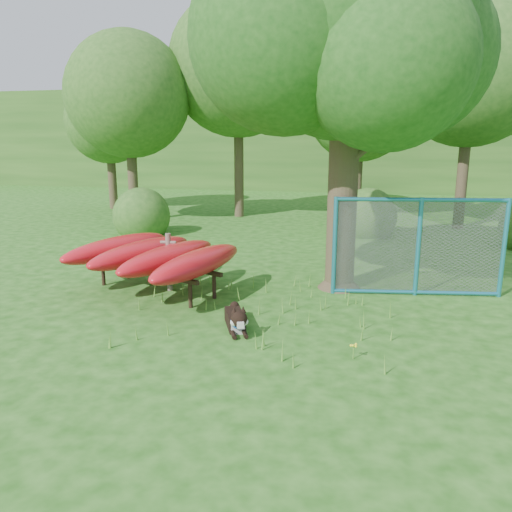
% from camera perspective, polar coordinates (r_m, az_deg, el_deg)
% --- Properties ---
extents(ground, '(80.00, 80.00, 0.00)m').
position_cam_1_polar(ground, '(7.84, -3.46, -9.02)').
color(ground, '#1A5210').
rests_on(ground, ground).
extents(oak_tree, '(5.55, 4.88, 7.28)m').
position_cam_1_polar(oak_tree, '(10.15, 10.27, 23.74)').
color(oak_tree, '#3C3020').
rests_on(oak_tree, ground).
extents(wooden_post, '(0.32, 0.12, 1.16)m').
position_cam_1_polar(wooden_post, '(10.05, -9.92, -0.52)').
color(wooden_post, brown).
rests_on(wooden_post, ground).
extents(kayak_rack, '(3.49, 3.77, 0.98)m').
position_cam_1_polar(kayak_rack, '(9.99, -11.46, 0.13)').
color(kayak_rack, black).
rests_on(kayak_rack, ground).
extents(husky_dog, '(0.61, 1.07, 0.50)m').
position_cam_1_polar(husky_dog, '(7.96, -2.25, -7.29)').
color(husky_dog, black).
rests_on(husky_dog, ground).
extents(fence_section, '(3.23, 0.59, 3.17)m').
position_cam_1_polar(fence_section, '(10.02, 18.05, 0.97)').
color(fence_section, teal).
rests_on(fence_section, ground).
extents(wildflower_clump, '(0.10, 0.09, 0.22)m').
position_cam_1_polar(wildflower_clump, '(7.09, 11.11, -10.13)').
color(wildflower_clump, '#5B9831').
rests_on(wildflower_clump, ground).
extents(bg_tree_a, '(4.40, 4.40, 6.70)m').
position_cam_1_polar(bg_tree_a, '(19.07, -14.40, 17.34)').
color(bg_tree_a, '#3C3020').
rests_on(bg_tree_a, ground).
extents(bg_tree_b, '(5.20, 5.20, 8.22)m').
position_cam_1_polar(bg_tree_b, '(19.81, -2.06, 20.83)').
color(bg_tree_b, '#3C3020').
rests_on(bg_tree_b, ground).
extents(bg_tree_c, '(4.00, 4.00, 6.12)m').
position_cam_1_polar(bg_tree_c, '(19.99, 11.86, 16.17)').
color(bg_tree_c, '#3C3020').
rests_on(bg_tree_c, ground).
extents(bg_tree_d, '(4.80, 4.80, 7.50)m').
position_cam_1_polar(bg_tree_d, '(18.31, 23.46, 18.79)').
color(bg_tree_d, '#3C3020').
rests_on(bg_tree_d, ground).
extents(bg_tree_f, '(3.60, 3.60, 5.55)m').
position_cam_1_polar(bg_tree_f, '(22.85, -16.50, 14.56)').
color(bg_tree_f, '#3C3020').
rests_on(bg_tree_f, ground).
extents(shrub_left, '(1.80, 1.80, 1.80)m').
position_cam_1_polar(shrub_left, '(16.37, -12.84, 2.41)').
color(shrub_left, '#2B591C').
rests_on(shrub_left, ground).
extents(shrub_mid, '(1.80, 1.80, 1.80)m').
position_cam_1_polar(shrub_mid, '(16.22, 12.56, 2.33)').
color(shrub_mid, '#2B591C').
rests_on(shrub_mid, ground).
extents(wooded_hillside, '(80.00, 12.00, 6.00)m').
position_cam_1_polar(wooded_hillside, '(35.02, 9.94, 13.01)').
color(wooded_hillside, '#2B591C').
rests_on(wooded_hillside, ground).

